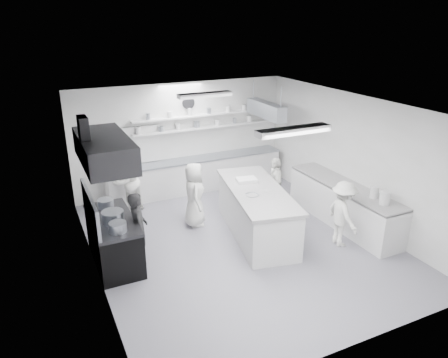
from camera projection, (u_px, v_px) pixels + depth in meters
name	position (u px, v px, depth m)	size (l,w,h in m)	color
floor	(239.00, 243.00, 9.31)	(6.00, 7.00, 0.02)	gray
ceiling	(241.00, 106.00, 8.22)	(6.00, 7.00, 0.02)	silver
wall_back	(182.00, 138.00, 11.72)	(6.00, 0.04, 3.00)	silver
wall_front	(358.00, 261.00, 5.81)	(6.00, 0.04, 3.00)	silver
wall_left	(91.00, 204.00, 7.57)	(0.04, 7.00, 3.00)	silver
wall_right	(354.00, 159.00, 9.96)	(0.04, 7.00, 3.00)	silver
stove	(114.00, 241.00, 8.44)	(0.80, 1.80, 0.90)	black
exhaust_hood	(104.00, 150.00, 7.76)	(0.85, 2.00, 0.50)	#242427
back_counter	(197.00, 175.00, 11.96)	(5.00, 0.60, 0.92)	silver
shelf_lower	(207.00, 127.00, 11.80)	(4.20, 0.26, 0.04)	silver
shelf_upper	(207.00, 115.00, 11.67)	(4.20, 0.26, 0.04)	silver
pass_through_window	(136.00, 145.00, 11.20)	(1.30, 0.04, 1.00)	black
wall_clock	(188.00, 103.00, 11.42)	(0.32, 0.32, 0.05)	white
right_counter	(343.00, 205.00, 10.02)	(0.74, 3.30, 0.94)	silver
pot_rack	(266.00, 110.00, 11.30)	(0.30, 1.60, 0.40)	#9499A3
light_fixture_front	(293.00, 130.00, 6.73)	(1.30, 0.25, 0.10)	silver
light_fixture_rear	(205.00, 95.00, 9.77)	(1.30, 0.25, 0.10)	silver
prep_island	(256.00, 213.00, 9.50)	(1.05, 2.83, 1.04)	silver
stove_pot	(113.00, 218.00, 8.09)	(0.42, 0.42, 0.27)	#9499A3
cook_stove	(139.00, 228.00, 8.32)	(0.55, 0.36, 1.50)	black
cook_back	(127.00, 181.00, 10.47)	(0.81, 0.63, 1.67)	silver
cook_island_left	(194.00, 195.00, 9.85)	(0.75, 0.49, 1.53)	silver
cook_island_right	(275.00, 187.00, 10.36)	(0.87, 0.36, 1.48)	silver
cook_right	(343.00, 214.00, 8.98)	(0.94, 0.54, 1.45)	silver
bowl_island_a	(252.00, 196.00, 9.00)	(0.27, 0.27, 0.07)	#9499A3
bowl_island_b	(264.00, 192.00, 9.19)	(0.18, 0.18, 0.05)	silver
bowl_right	(348.00, 189.00, 9.61)	(0.25, 0.25, 0.06)	silver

